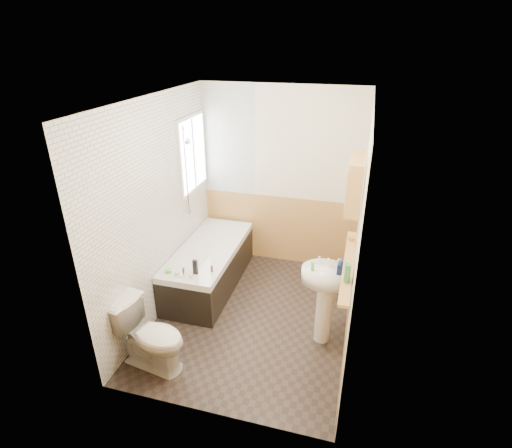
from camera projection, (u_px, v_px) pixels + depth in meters
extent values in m
plane|color=black|center=(253.00, 316.00, 4.78)|extent=(2.80, 2.80, 0.00)
plane|color=white|center=(252.00, 100.00, 3.69)|extent=(2.80, 2.80, 0.00)
cube|color=#F4EAC9|center=(280.00, 179.00, 5.46)|extent=(2.20, 0.02, 2.50)
cube|color=#F4EAC9|center=(201.00, 298.00, 3.01)|extent=(2.20, 0.02, 2.50)
cube|color=#F4EAC9|center=(158.00, 210.00, 4.50)|extent=(0.02, 2.80, 2.50)
cube|color=#F4EAC9|center=(359.00, 234.00, 3.97)|extent=(0.02, 2.80, 2.50)
cube|color=tan|center=(349.00, 296.00, 4.30)|extent=(0.01, 2.80, 1.00)
cube|color=tan|center=(208.00, 370.00, 3.35)|extent=(2.20, 0.01, 1.00)
cube|color=tan|center=(279.00, 229.00, 5.77)|extent=(2.20, 0.01, 1.00)
cube|color=white|center=(160.00, 211.00, 4.49)|extent=(0.01, 2.80, 2.50)
cube|color=white|center=(229.00, 140.00, 5.40)|extent=(0.75, 0.01, 1.50)
cube|color=white|center=(193.00, 154.00, 5.14)|extent=(0.03, 0.79, 0.99)
cube|color=white|center=(194.00, 154.00, 5.14)|extent=(0.01, 0.70, 0.90)
cube|color=white|center=(194.00, 154.00, 5.14)|extent=(0.01, 0.04, 0.90)
cube|color=black|center=(210.00, 268.00, 5.28)|extent=(0.70, 1.68, 0.49)
cube|color=white|center=(209.00, 250.00, 5.15)|extent=(0.70, 1.68, 0.08)
cube|color=white|center=(209.00, 250.00, 5.16)|extent=(0.56, 1.54, 0.04)
cylinder|color=silver|center=(184.00, 273.00, 4.46)|extent=(0.04, 0.04, 0.14)
sphere|color=silver|center=(177.00, 274.00, 4.49)|extent=(0.06, 0.06, 0.06)
sphere|color=silver|center=(191.00, 276.00, 4.45)|extent=(0.06, 0.06, 0.06)
cylinder|color=silver|center=(186.00, 172.00, 4.97)|extent=(0.02, 0.02, 1.15)
cylinder|color=silver|center=(189.00, 210.00, 5.19)|extent=(0.04, 0.04, 0.02)
cylinder|color=silver|center=(183.00, 129.00, 4.74)|extent=(0.04, 0.04, 0.02)
cylinder|color=silver|center=(187.00, 141.00, 4.79)|extent=(0.06, 0.08, 0.08)
imported|color=white|center=(151.00, 336.00, 3.93)|extent=(0.79, 0.53, 0.72)
cylinder|color=white|center=(324.00, 312.00, 4.26)|extent=(0.17, 0.17, 0.73)
ellipsoid|color=white|center=(327.00, 275.00, 4.06)|extent=(0.52, 0.42, 0.14)
cylinder|color=silver|center=(319.00, 260.00, 4.13)|extent=(0.03, 0.03, 0.08)
cylinder|color=silver|center=(339.00, 262.00, 4.08)|extent=(0.03, 0.03, 0.08)
cylinder|color=silver|center=(329.00, 259.00, 4.07)|extent=(0.02, 0.11, 0.09)
cube|color=tan|center=(348.00, 264.00, 3.89)|extent=(0.10, 1.39, 0.03)
cube|color=tan|center=(355.00, 183.00, 3.70)|extent=(0.13, 0.55, 0.50)
cube|color=silver|center=(347.00, 188.00, 3.60)|extent=(0.01, 0.21, 0.37)
cube|color=silver|center=(349.00, 178.00, 3.83)|extent=(0.01, 0.21, 0.37)
cylinder|color=#388447|center=(347.00, 273.00, 3.55)|extent=(0.06, 0.06, 0.18)
cone|color=silver|center=(348.00, 268.00, 3.58)|extent=(0.05, 0.05, 0.23)
cylinder|color=orange|center=(352.00, 239.00, 4.30)|extent=(0.07, 0.07, 0.04)
imported|color=navy|center=(341.00, 270.00, 3.95)|extent=(0.08, 0.17, 0.08)
cylinder|color=#59C647|center=(313.00, 266.00, 4.00)|extent=(0.04, 0.04, 0.10)
cube|color=black|center=(195.00, 267.00, 4.52)|extent=(0.05, 0.04, 0.18)
cylinder|color=#59C647|center=(169.00, 271.00, 4.57)|extent=(0.09, 0.09, 0.04)
cylinder|color=maroon|center=(212.00, 269.00, 4.59)|extent=(0.03, 0.03, 0.08)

